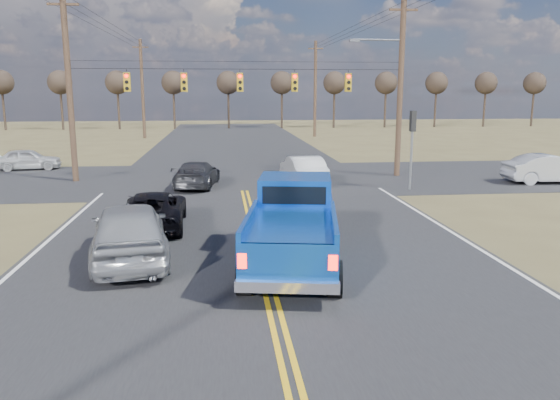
{
  "coord_description": "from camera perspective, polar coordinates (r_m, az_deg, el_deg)",
  "views": [
    {
      "loc": [
        -1.11,
        -12.36,
        4.84
      ],
      "look_at": [
        0.69,
        4.2,
        1.5
      ],
      "focal_mm": 35.0,
      "sensor_mm": 36.0,
      "label": 1
    }
  ],
  "objects": [
    {
      "name": "ground",
      "position": [
        13.32,
        -1.0,
        -9.97
      ],
      "size": [
        160.0,
        160.0,
        0.0
      ],
      "primitive_type": "plane",
      "color": "brown",
      "rests_on": "ground"
    },
    {
      "name": "cross_car_east_near",
      "position": [
        32.39,
        26.34,
        2.94
      ],
      "size": [
        1.79,
        4.74,
        1.55
      ],
      "primitive_type": "imported",
      "rotation": [
        0.0,
        0.0,
        1.54
      ],
      "color": "#B2B6BB",
      "rests_on": "ground"
    },
    {
      "name": "road_main",
      "position": [
        22.91,
        -3.28,
        -0.89
      ],
      "size": [
        14.0,
        120.0,
        0.02
      ],
      "primitive_type": "cube",
      "color": "#28282B",
      "rests_on": "ground"
    },
    {
      "name": "utility_poles",
      "position": [
        29.39,
        -4.13,
        12.06
      ],
      "size": [
        19.6,
        58.32,
        10.0
      ],
      "color": "#473323",
      "rests_on": "ground"
    },
    {
      "name": "pickup_truck",
      "position": [
        15.11,
        1.39,
        -2.84
      ],
      "size": [
        3.35,
        6.55,
        2.35
      ],
      "rotation": [
        0.0,
        0.0,
        -0.17
      ],
      "color": "black",
      "rests_on": "ground"
    },
    {
      "name": "white_car_queue",
      "position": [
        28.47,
        2.41,
        3.11
      ],
      "size": [
        1.97,
        4.82,
        1.55
      ],
      "primitive_type": "imported",
      "rotation": [
        0.0,
        0.0,
        3.21
      ],
      "color": "#BCBCBC",
      "rests_on": "ground"
    },
    {
      "name": "dgrey_car_queue",
      "position": [
        28.2,
        -8.68,
        2.68
      ],
      "size": [
        2.5,
        4.8,
        1.33
      ],
      "primitive_type": "imported",
      "rotation": [
        0.0,
        0.0,
        3.0
      ],
      "color": "#2C2D31",
      "rests_on": "ground"
    },
    {
      "name": "silver_suv",
      "position": [
        16.22,
        -15.46,
        -3.17
      ],
      "size": [
        2.9,
        5.5,
        1.79
      ],
      "primitive_type": "imported",
      "rotation": [
        0.0,
        0.0,
        3.3
      ],
      "color": "#93959A",
      "rests_on": "ground"
    },
    {
      "name": "cross_car_west",
      "position": [
        37.52,
        -24.85,
        3.89
      ],
      "size": [
        2.09,
        4.07,
        1.33
      ],
      "primitive_type": "imported",
      "rotation": [
        0.0,
        0.0,
        1.71
      ],
      "color": "silver",
      "rests_on": "ground"
    },
    {
      "name": "treeline",
      "position": [
        39.35,
        -4.7,
        12.55
      ],
      "size": [
        87.0,
        117.8,
        7.4
      ],
      "color": "#33261C",
      "rests_on": "ground"
    },
    {
      "name": "road_cross",
      "position": [
        30.77,
        -4.06,
        2.25
      ],
      "size": [
        120.0,
        12.0,
        0.02
      ],
      "primitive_type": "cube",
      "color": "#28282B",
      "rests_on": "ground"
    },
    {
      "name": "black_suv",
      "position": [
        20.08,
        -13.08,
        -0.98
      ],
      "size": [
        2.29,
        4.79,
        1.32
      ],
      "primitive_type": "imported",
      "rotation": [
        0.0,
        0.0,
        3.16
      ],
      "color": "black",
      "rests_on": "ground"
    },
    {
      "name": "signal_gantry",
      "position": [
        30.19,
        -3.21,
        11.74
      ],
      "size": [
        19.6,
        4.83,
        10.0
      ],
      "color": "#473323",
      "rests_on": "ground"
    }
  ]
}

